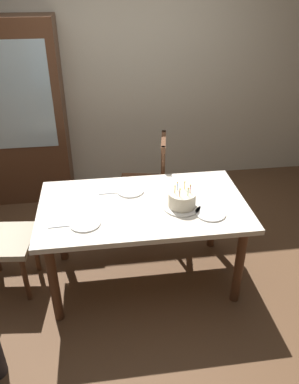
{
  "coord_description": "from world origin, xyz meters",
  "views": [
    {
      "loc": [
        -0.28,
        -2.37,
        2.26
      ],
      "look_at": [
        0.05,
        0.0,
        0.84
      ],
      "focal_mm": 35.16,
      "sensor_mm": 36.0,
      "label": 1
    }
  ],
  "objects": [
    {
      "name": "back_wall",
      "position": [
        0.0,
        1.85,
        1.3
      ],
      "size": [
        6.4,
        0.1,
        2.6
      ],
      "primitive_type": "cube",
      "color": "beige",
      "rests_on": "ground"
    },
    {
      "name": "dining_table",
      "position": [
        0.0,
        0.0,
        0.64
      ],
      "size": [
        1.56,
        0.89,
        0.74
      ],
      "color": "silver",
      "rests_on": "ground"
    },
    {
      "name": "plate_near_guest",
      "position": [
        0.47,
        -0.2,
        0.74
      ],
      "size": [
        0.22,
        0.22,
        0.01
      ],
      "primitive_type": "cylinder",
      "color": "white",
      "rests_on": "dining_table"
    },
    {
      "name": "fork_near_celebrant",
      "position": [
        -0.59,
        -0.21,
        0.74
      ],
      "size": [
        0.18,
        0.02,
        0.01
      ],
      "primitive_type": "cube",
      "rotation": [
        0.0,
        0.0,
        0.05
      ],
      "color": "silver",
      "rests_on": "dining_table"
    },
    {
      "name": "fork_far_side",
      "position": [
        -0.24,
        0.19,
        0.74
      ],
      "size": [
        0.18,
        0.02,
        0.01
      ],
      "primitive_type": "cube",
      "rotation": [
        0.0,
        0.0,
        0.03
      ],
      "color": "silver",
      "rests_on": "dining_table"
    },
    {
      "name": "birthday_cake",
      "position": [
        0.28,
        -0.08,
        0.8
      ],
      "size": [
        0.28,
        0.28,
        0.19
      ],
      "color": "silver",
      "rests_on": "dining_table"
    },
    {
      "name": "plate_far_side",
      "position": [
        -0.08,
        0.2,
        0.74
      ],
      "size": [
        0.22,
        0.22,
        0.01
      ],
      "primitive_type": "cylinder",
      "color": "white",
      "rests_on": "dining_table"
    },
    {
      "name": "china_cabinet",
      "position": [
        -1.19,
        1.56,
        0.95
      ],
      "size": [
        1.1,
        0.45,
        1.9
      ],
      "color": "#56331E",
      "rests_on": "ground"
    },
    {
      "name": "plate_near_celebrant",
      "position": [
        -0.43,
        -0.2,
        0.74
      ],
      "size": [
        0.22,
        0.22,
        0.01
      ],
      "primitive_type": "cylinder",
      "color": "white",
      "rests_on": "dining_table"
    },
    {
      "name": "ground",
      "position": [
        0.0,
        0.0,
        0.0
      ],
      "size": [
        6.4,
        6.4,
        0.0
      ],
      "primitive_type": "plane",
      "color": "brown"
    },
    {
      "name": "chair_spindle_back",
      "position": [
        0.11,
        0.76,
        0.46
      ],
      "size": [
        0.51,
        0.51,
        0.95
      ],
      "color": "#56331E",
      "rests_on": "ground"
    }
  ]
}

